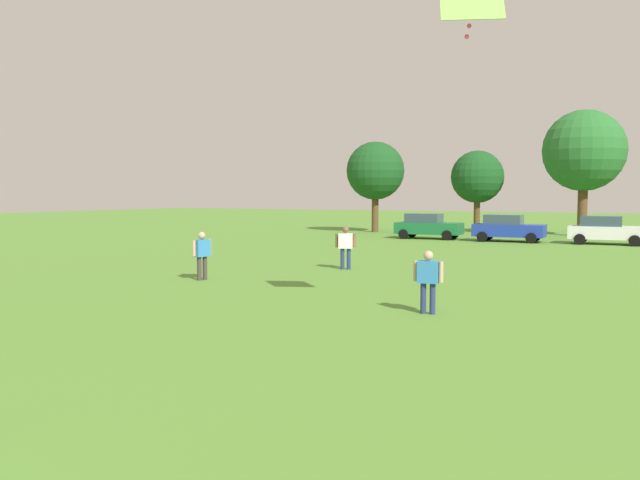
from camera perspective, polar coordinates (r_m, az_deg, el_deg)
ground_plane at (r=32.10m, az=13.20°, el=-1.45°), size 160.00×160.00×0.00m
adult_bystander at (r=16.74m, az=9.26°, el=-3.10°), size 0.75×0.33×1.58m
bystander_near_trees at (r=23.34m, az=-10.10°, el=-0.97°), size 0.44×0.77×1.68m
bystander_midfield at (r=26.24m, az=2.21°, el=-0.33°), size 0.77×0.48×1.71m
kite at (r=15.40m, az=12.88°, el=19.03°), size 1.47×1.02×1.16m
parked_car_green_0 at (r=44.61m, az=9.22°, el=1.21°), size 4.30×2.02×1.68m
parked_car_blue_1 at (r=43.01m, az=15.80°, el=1.00°), size 4.30×2.02×1.68m
parked_car_white_2 at (r=42.60m, az=23.34°, el=0.80°), size 4.30×2.02×1.68m
tree_far_left at (r=52.00m, az=4.77°, el=5.91°), size 4.51×4.51×7.02m
tree_left at (r=53.02m, az=13.35°, el=5.27°), size 4.06×4.06×6.32m
tree_center at (r=50.27m, az=21.71°, el=7.11°), size 5.67×5.67×8.84m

